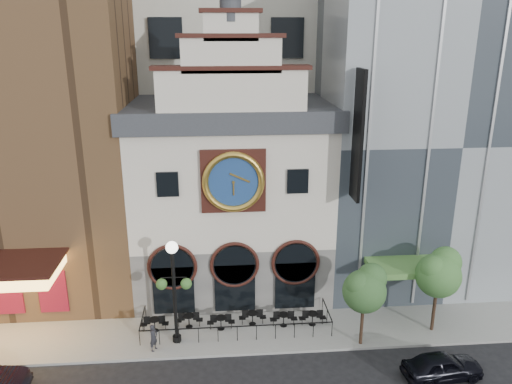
{
  "coord_description": "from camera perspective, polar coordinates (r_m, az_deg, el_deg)",
  "views": [
    {
      "loc": [
        -0.91,
        -22.47,
        16.48
      ],
      "look_at": [
        1.43,
        6.0,
        7.2
      ],
      "focal_mm": 35.0,
      "sensor_mm": 36.0,
      "label": 1
    }
  ],
  "objects": [
    {
      "name": "bistro_0",
      "position": [
        29.84,
        -11.51,
        -14.54
      ],
      "size": [
        1.58,
        0.68,
        0.9
      ],
      "color": "black",
      "rests_on": "sidewalk"
    },
    {
      "name": "bistro_5",
      "position": [
        29.99,
        6.47,
        -14.08
      ],
      "size": [
        1.58,
        0.68,
        0.9
      ],
      "color": "black",
      "rests_on": "sidewalk"
    },
    {
      "name": "sidewalk",
      "position": [
        29.89,
        -2.26,
        -15.31
      ],
      "size": [
        44.0,
        5.0,
        0.15
      ],
      "primitive_type": "cube",
      "color": "gray",
      "rests_on": "ground"
    },
    {
      "name": "cafe_railing",
      "position": [
        29.6,
        -2.28,
        -14.47
      ],
      "size": [
        10.6,
        2.6,
        0.9
      ],
      "primitive_type": null,
      "color": "black",
      "rests_on": "sidewalk"
    },
    {
      "name": "tree_left",
      "position": [
        27.39,
        12.36,
        -10.64
      ],
      "size": [
        2.4,
        2.32,
        4.63
      ],
      "color": "#382619",
      "rests_on": "sidewalk"
    },
    {
      "name": "pedestrian",
      "position": [
        28.16,
        -11.63,
        -16.0
      ],
      "size": [
        0.59,
        0.66,
        1.52
      ],
      "primitive_type": "imported",
      "rotation": [
        0.0,
        0.0,
        1.05
      ],
      "color": "#212227",
      "rests_on": "sidewalk"
    },
    {
      "name": "bistro_3",
      "position": [
        29.86,
        -0.4,
        -14.11
      ],
      "size": [
        1.58,
        0.68,
        0.9
      ],
      "color": "black",
      "rests_on": "sidewalk"
    },
    {
      "name": "bistro_1",
      "position": [
        29.86,
        -7.67,
        -14.29
      ],
      "size": [
        1.58,
        0.68,
        0.9
      ],
      "color": "black",
      "rests_on": "sidewalk"
    },
    {
      "name": "car_right",
      "position": [
        27.69,
        20.52,
        -18.12
      ],
      "size": [
        4.13,
        2.03,
        1.36
      ],
      "primitive_type": "imported",
      "rotation": [
        0.0,
        0.0,
        1.68
      ],
      "color": "black",
      "rests_on": "ground"
    },
    {
      "name": "lamppost",
      "position": [
        27.15,
        -9.39,
        -10.02
      ],
      "size": [
        1.91,
        0.66,
        5.97
      ],
      "rotation": [
        0.0,
        0.0,
        -0.04
      ],
      "color": "black",
      "rests_on": "sidewalk"
    },
    {
      "name": "clock_building",
      "position": [
        31.85,
        -2.83,
        0.06
      ],
      "size": [
        12.6,
        8.78,
        18.65
      ],
      "color": "#605E5B",
      "rests_on": "ground"
    },
    {
      "name": "ground",
      "position": [
        27.88,
        -2.02,
        -18.26
      ],
      "size": [
        120.0,
        120.0,
        0.0
      ],
      "primitive_type": "plane",
      "color": "black",
      "rests_on": "ground"
    },
    {
      "name": "theater_building",
      "position": [
        34.82,
        -25.38,
        9.91
      ],
      "size": [
        14.0,
        15.6,
        25.0
      ],
      "color": "brown",
      "rests_on": "ground"
    },
    {
      "name": "tree_right",
      "position": [
        29.62,
        20.21,
        -8.55
      ],
      "size": [
        2.58,
        2.49,
        4.98
      ],
      "color": "#382619",
      "rests_on": "sidewalk"
    },
    {
      "name": "retail_building",
      "position": [
        35.87,
        18.33,
        6.91
      ],
      "size": [
        14.0,
        14.4,
        20.0
      ],
      "color": "gray",
      "rests_on": "ground"
    },
    {
      "name": "bistro_4",
      "position": [
        29.75,
        3.17,
        -14.27
      ],
      "size": [
        1.58,
        0.68,
        0.9
      ],
      "color": "black",
      "rests_on": "sidewalk"
    },
    {
      "name": "bistro_2",
      "position": [
        29.5,
        -4.03,
        -14.6
      ],
      "size": [
        1.58,
        0.68,
        0.9
      ],
      "color": "black",
      "rests_on": "sidewalk"
    }
  ]
}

